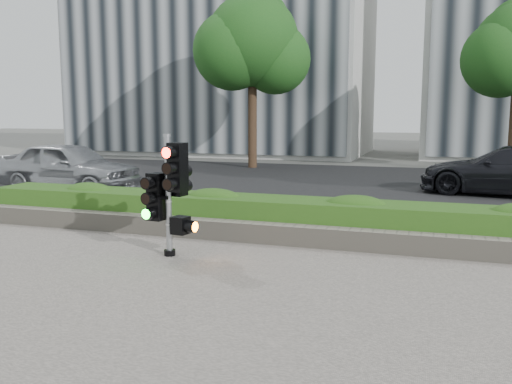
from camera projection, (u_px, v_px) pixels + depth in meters
ground at (223, 274)px, 7.66m from camera, size 120.00×120.00×0.00m
sidewalk at (127, 344)px, 5.31m from camera, size 16.00×11.00×0.03m
road at (341, 185)px, 17.04m from camera, size 60.00×13.00×0.02m
curb at (283, 227)px, 10.61m from camera, size 60.00×0.25×0.12m
stone_wall at (263, 233)px, 9.41m from camera, size 12.00×0.32×0.34m
hedge at (274, 217)px, 10.00m from camera, size 12.00×1.00×0.68m
building_left at (226, 21)px, 30.99m from camera, size 16.00×9.00×15.00m
tree_left at (252, 44)px, 22.01m from camera, size 4.61×4.03×7.34m
traffic_signal at (171, 189)px, 8.43m from camera, size 0.69×0.54×1.92m
car_silver at (69, 167)px, 15.54m from camera, size 4.36×2.00×1.45m
car_dark at (511, 170)px, 14.84m from camera, size 5.04×2.75×1.39m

